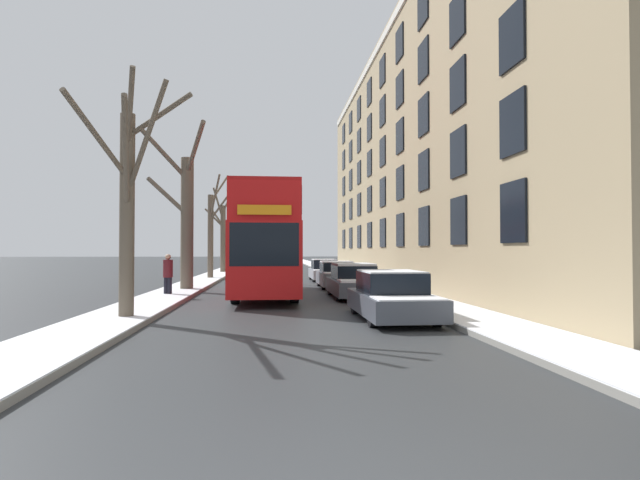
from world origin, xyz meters
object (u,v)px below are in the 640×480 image
Objects in this scene: bare_tree_left_1 at (185,216)px; parked_car_3 at (324,271)px; bare_tree_left_2 at (212,231)px; double_decker_bus at (266,238)px; pedestrian_left_sidewalk at (168,274)px; bare_tree_left_3 at (223,233)px; parked_car_0 at (392,297)px; bare_tree_left_0 at (128,199)px; parked_car_1 at (354,282)px; parked_car_2 at (337,275)px.

bare_tree_left_1 is 11.36m from parked_car_3.
double_decker_bus is (3.73, -11.94, -0.74)m from bare_tree_left_2.
bare_tree_left_3 is at bearing -64.89° from pedestrian_left_sidewalk.
bare_tree_left_0 is at bearing 179.55° from parked_car_0.
bare_tree_left_2 is 1.58× the size of parked_car_1.
parked_car_1 is (7.26, 6.51, -2.69)m from bare_tree_left_0.
parked_car_0 is at bearing -0.45° from bare_tree_left_0.
bare_tree_left_0 is at bearing -89.74° from bare_tree_left_2.
pedestrian_left_sidewalk reaches higher than parked_car_2.
parked_car_0 is at bearing -53.64° from bare_tree_left_1.
bare_tree_left_1 is 1.66× the size of parked_car_1.
bare_tree_left_3 reaches higher than parked_car_1.
bare_tree_left_2 is (0.07, 9.70, -0.35)m from bare_tree_left_1.
parked_car_3 is at bearing -99.54° from pedestrian_left_sidewalk.
bare_tree_left_1 is 1.69× the size of parked_car_0.
parked_car_1 is 11.60m from parked_car_3.
pedestrian_left_sidewalk reaches higher than parked_car_0.
pedestrian_left_sidewalk is at bearing 93.05° from bare_tree_left_0.
bare_tree_left_1 is at bearing -69.06° from pedestrian_left_sidewalk.
bare_tree_left_0 reaches higher than parked_car_0.
bare_tree_left_2 is at bearing -65.76° from pedestrian_left_sidewalk.
double_decker_bus is 8.83m from parked_car_0.
double_decker_bus reaches higher than parked_car_0.
pedestrian_left_sidewalk is (-0.23, -2.78, -2.58)m from bare_tree_left_1.
parked_car_0 is (7.35, -19.78, -2.59)m from bare_tree_left_2.
parked_car_2 is at bearing 90.00° from parked_car_1.
parked_car_1 is (0.00, 6.57, 0.02)m from parked_car_0.
parked_car_1 is at bearing 90.00° from parked_car_0.
bare_tree_left_2 is 12.68m from pedestrian_left_sidewalk.
pedestrian_left_sidewalk is at bearing -148.38° from parked_car_2.
bare_tree_left_1 reaches higher than parked_car_3.
pedestrian_left_sidewalk is at bearing -125.14° from parked_car_3.
parked_car_3 is (7.35, -1.61, -2.58)m from bare_tree_left_2.
bare_tree_left_2 is at bearing 167.63° from parked_car_3.
parked_car_2 is (7.26, 11.95, -2.70)m from bare_tree_left_0.
parked_car_0 is 18.17m from parked_car_3.
bare_tree_left_0 reaches higher than double_decker_bus.
parked_car_1 is at bearing -25.34° from bare_tree_left_1.
parked_car_1 is 1.04× the size of parked_car_3.
parked_car_1 is (3.62, -1.27, -1.83)m from double_decker_bus.
bare_tree_left_1 is 3.81m from pedestrian_left_sidewalk.
bare_tree_left_0 is 1.46× the size of parked_car_1.
bare_tree_left_3 is 29.92m from parked_car_0.
bare_tree_left_3 is 1.91× the size of parked_car_2.
double_decker_bus is 6.02× the size of pedestrian_left_sidewalk.
double_decker_bus is 2.38× the size of parked_car_1.
parked_car_2 reaches higher than parked_car_0.
bare_tree_left_1 is 4.55m from double_decker_bus.
parked_car_3 is (7.42, 8.08, -2.93)m from bare_tree_left_1.
bare_tree_left_0 is at bearing -89.60° from bare_tree_left_3.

